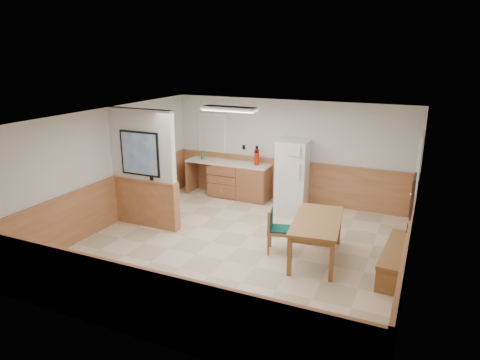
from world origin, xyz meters
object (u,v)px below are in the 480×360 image
at_px(refrigerator, 292,174).
at_px(dining_bench, 396,253).
at_px(dining_chair, 275,227).
at_px(fire_extinguisher, 257,157).
at_px(dining_table, 317,225).
at_px(soap_bottle, 202,155).

xyz_separation_m(refrigerator, dining_bench, (2.58, -2.41, -0.46)).
height_order(dining_chair, fire_extinguisher, fire_extinguisher).
relative_size(refrigerator, dining_table, 0.94).
bearing_deg(dining_table, soap_bottle, 138.51).
bearing_deg(refrigerator, dining_chair, -83.45).
bearing_deg(fire_extinguisher, dining_bench, -14.00).
xyz_separation_m(dining_table, dining_bench, (1.34, 0.06, -0.31)).
distance_m(refrigerator, dining_table, 2.76).
height_order(dining_bench, soap_bottle, soap_bottle).
height_order(refrigerator, dining_chair, refrigerator).
distance_m(refrigerator, dining_bench, 3.56).
relative_size(dining_bench, soap_bottle, 7.08).
xyz_separation_m(fire_extinguisher, soap_bottle, (-1.51, -0.02, -0.10)).
xyz_separation_m(dining_chair, fire_extinguisher, (-1.41, 2.57, 0.62)).
bearing_deg(dining_bench, fire_extinguisher, 148.52).
xyz_separation_m(dining_chair, soap_bottle, (-2.93, 2.55, 0.52)).
xyz_separation_m(dining_bench, dining_chair, (-2.11, -0.10, 0.15)).
height_order(dining_table, dining_chair, dining_chair).
bearing_deg(refrigerator, soap_bottle, 175.02).
bearing_deg(soap_bottle, dining_bench, -25.95).
bearing_deg(dining_table, dining_bench, -4.99).
height_order(fire_extinguisher, soap_bottle, fire_extinguisher).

